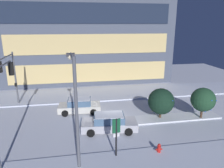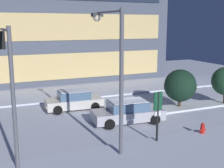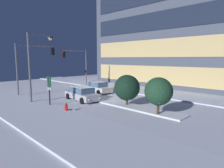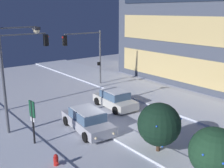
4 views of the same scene
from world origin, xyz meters
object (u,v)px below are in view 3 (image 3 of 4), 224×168
object	(u,v)px
parking_info_sign	(49,87)
decorated_tree_left_of_median	(159,91)
street_lamp_arched	(36,57)
car_far	(98,87)
car_near	(82,94)
traffic_light_corner_near_left	(33,59)
decorated_tree_median	(127,88)
traffic_light_corner_far_left	(77,61)
fire_hydrant	(66,108)

from	to	relation	value
parking_info_sign	decorated_tree_left_of_median	bearing A→B (deg)	-72.60
decorated_tree_left_of_median	street_lamp_arched	bearing A→B (deg)	-159.19
decorated_tree_left_of_median	parking_info_sign	bearing A→B (deg)	-153.74
car_far	decorated_tree_left_of_median	xyz separation A→B (m)	(11.47, -3.63, 1.26)
car_near	parking_info_sign	distance (m)	3.97
traffic_light_corner_near_left	street_lamp_arched	distance (m)	5.05
decorated_tree_median	street_lamp_arched	bearing A→B (deg)	-146.77
car_near	traffic_light_corner_near_left	size ratio (longest dim) A/B	0.78
traffic_light_corner_far_left	decorated_tree_left_of_median	world-z (taller)	traffic_light_corner_far_left
traffic_light_corner_far_left	street_lamp_arched	world-z (taller)	street_lamp_arched
decorated_tree_left_of_median	car_far	bearing A→B (deg)	162.42
street_lamp_arched	traffic_light_corner_near_left	bearing A→B (deg)	65.23
traffic_light_corner_far_left	fire_hydrant	size ratio (longest dim) A/B	7.68
fire_hydrant	parking_info_sign	world-z (taller)	parking_info_sign
traffic_light_corner_far_left	traffic_light_corner_near_left	xyz separation A→B (m)	(1.75, -8.06, 0.34)
traffic_light_corner_near_left	traffic_light_corner_far_left	bearing A→B (deg)	12.24
car_near	traffic_light_corner_near_left	distance (m)	8.60
traffic_light_corner_far_left	fire_hydrant	xyz separation A→B (m)	(12.13, -9.93, -3.75)
car_far	car_near	bearing A→B (deg)	122.61
fire_hydrant	parking_info_sign	distance (m)	3.38
decorated_tree_median	car_far	bearing A→B (deg)	158.94
traffic_light_corner_far_left	car_near	bearing A→B (deg)	56.83
traffic_light_corner_far_left	fire_hydrant	world-z (taller)	traffic_light_corner_far_left
fire_hydrant	traffic_light_corner_near_left	bearing A→B (deg)	169.78
car_far	decorated_tree_median	bearing A→B (deg)	162.81
street_lamp_arched	fire_hydrant	size ratio (longest dim) A/B	9.16
decorated_tree_median	traffic_light_corner_far_left	bearing A→B (deg)	162.40
car_near	traffic_light_corner_near_left	bearing A→B (deg)	-158.61
traffic_light_corner_far_left	decorated_tree_median	xyz separation A→B (m)	(14.41, -4.57, -2.33)
car_far	decorated_tree_median	xyz separation A→B (m)	(7.60, -2.93, 1.08)
car_far	traffic_light_corner_near_left	world-z (taller)	traffic_light_corner_near_left
car_far	fire_hydrant	world-z (taller)	car_far
parking_info_sign	decorated_tree_median	distance (m)	7.48
decorated_tree_left_of_median	traffic_light_corner_near_left	bearing A→B (deg)	-170.48
traffic_light_corner_far_left	parking_info_sign	distance (m)	13.57
street_lamp_arched	traffic_light_corner_far_left	bearing A→B (deg)	28.65
fire_hydrant	decorated_tree_left_of_median	xyz separation A→B (m)	(6.15, 4.65, 1.60)
traffic_light_corner_near_left	decorated_tree_median	size ratio (longest dim) A/B	2.09
traffic_light_corner_far_left	traffic_light_corner_near_left	bearing A→B (deg)	12.24
traffic_light_corner_far_left	decorated_tree_left_of_median	size ratio (longest dim) A/B	1.92
traffic_light_corner_near_left	decorated_tree_left_of_median	bearing A→B (deg)	-80.48
traffic_light_corner_near_left	fire_hydrant	size ratio (longest dim) A/B	8.15
car_far	parking_info_sign	xyz separation A→B (m)	(2.27, -8.17, 1.13)
street_lamp_arched	parking_info_sign	bearing A→B (deg)	-96.23
parking_info_sign	decorated_tree_median	bearing A→B (deg)	-54.32
car_near	fire_hydrant	xyz separation A→B (m)	(2.92, -3.90, -0.34)
decorated_tree_median	traffic_light_corner_near_left	bearing A→B (deg)	-164.63
car_far	fire_hydrant	xyz separation A→B (m)	(5.32, -8.28, -0.34)
street_lamp_arched	decorated_tree_median	distance (m)	9.91
street_lamp_arched	decorated_tree_median	size ratio (longest dim) A/B	2.35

